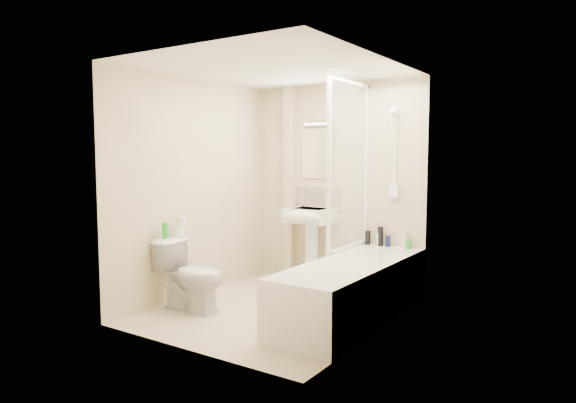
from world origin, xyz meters
The scene contains 25 objects.
floor centered at (0.00, 0.00, 0.00)m, with size 2.50×2.50×0.00m, color beige.
wall_back centered at (0.00, 1.25, 1.20)m, with size 2.20×0.02×2.40m, color beige.
wall_left centered at (-1.10, 0.00, 1.20)m, with size 0.02×2.50×2.40m, color beige.
wall_right centered at (1.10, 0.00, 1.20)m, with size 0.02×2.50×2.40m, color beige.
ceiling centered at (0.00, 0.00, 2.40)m, with size 2.20×2.50×0.02m, color white.
tile_back centered at (0.75, 1.24, 1.42)m, with size 0.70×0.01×1.75m, color beige.
tile_right centered at (1.09, 0.20, 1.42)m, with size 0.01×2.10×1.75m, color beige.
pipe_boxing centered at (-0.62, 1.19, 1.20)m, with size 0.12×0.12×2.40m, color beige.
splashback centered at (-0.23, 1.24, 1.03)m, with size 0.60×0.01×0.30m, color beige.
mirror centered at (-0.23, 1.24, 1.58)m, with size 0.46×0.01×0.60m, color white.
strip_light centered at (-0.23, 1.22, 1.95)m, with size 0.42×0.07×0.07m, color silver.
bathtub centered at (0.75, 0.20, 0.29)m, with size 0.70×2.10×0.55m.
shower_screen centered at (0.40, 0.80, 1.45)m, with size 0.04×0.92×1.80m.
shower_fixture centered at (0.75, 1.19, 1.55)m, with size 0.10×0.16×0.99m.
pedestal_sink centered at (-0.23, 1.01, 0.75)m, with size 0.55×0.50×1.06m.
bottle_black_a centered at (0.46, 1.16, 0.63)m, with size 0.06×0.06×0.16m, color black.
bottle_white_a centered at (0.60, 1.16, 0.62)m, with size 0.06×0.06×0.14m, color silver.
bottle_black_b centered at (0.61, 1.16, 0.66)m, with size 0.07×0.07×0.21m, color black.
bottle_blue centered at (0.70, 1.16, 0.61)m, with size 0.06×0.06×0.12m, color #121751.
bottle_white_b centered at (0.90, 1.16, 0.63)m, with size 0.06×0.06×0.16m, color silver.
bottle_green centered at (0.94, 1.16, 0.60)m, with size 0.07×0.07×0.10m, color green.
toilet centered at (-0.72, -0.46, 0.36)m, with size 0.73×0.46×0.72m, color white.
toilet_roll_lower centered at (-0.97, -0.38, 0.77)m, with size 0.12×0.12×0.11m, color white.
toilet_roll_upper centered at (-0.96, -0.35, 0.88)m, with size 0.11×0.11×0.10m, color white.
green_bottle centered at (-0.98, -0.55, 0.80)m, with size 0.06×0.06×0.16m, color green.
Camera 1 is at (2.89, -4.14, 1.57)m, focal length 32.00 mm.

